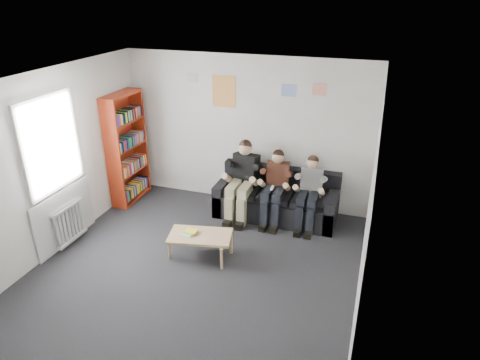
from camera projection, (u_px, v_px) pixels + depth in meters
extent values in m
plane|color=black|center=(191.00, 276.00, 6.03)|extent=(5.00, 5.00, 0.00)
plane|color=white|center=(180.00, 85.00, 4.90)|extent=(5.00, 5.00, 0.00)
plane|color=white|center=(246.00, 132.00, 7.62)|extent=(4.50, 0.00, 4.50)
plane|color=white|center=(48.00, 324.00, 3.31)|extent=(4.50, 0.00, 4.50)
plane|color=white|center=(43.00, 168.00, 6.12)|extent=(0.00, 5.00, 5.00)
plane|color=white|center=(368.00, 218.00, 4.82)|extent=(0.00, 5.00, 5.00)
cube|color=black|center=(276.00, 206.00, 7.52)|extent=(2.09, 0.86, 0.40)
cube|color=black|center=(281.00, 177.00, 7.64)|extent=(2.09, 0.19, 0.41)
cube|color=black|center=(225.00, 194.00, 7.76)|extent=(0.17, 0.86, 0.57)
cube|color=black|center=(332.00, 210.00, 7.21)|extent=(0.17, 0.86, 0.57)
cube|color=black|center=(276.00, 195.00, 7.35)|extent=(1.75, 0.59, 0.10)
cube|color=maroon|center=(127.00, 148.00, 7.81)|extent=(0.31, 0.92, 2.04)
cube|color=tan|center=(200.00, 236.00, 6.34)|extent=(0.92, 0.51, 0.04)
cylinder|color=tan|center=(169.00, 249.00, 6.36)|extent=(0.05, 0.05, 0.33)
cylinder|color=tan|center=(222.00, 259.00, 6.12)|extent=(0.05, 0.05, 0.33)
cylinder|color=tan|center=(182.00, 235.00, 6.71)|extent=(0.05, 0.05, 0.33)
cylinder|color=tan|center=(231.00, 244.00, 6.48)|extent=(0.05, 0.05, 0.33)
cube|color=silver|center=(187.00, 234.00, 6.34)|extent=(0.18, 0.13, 0.01)
cube|color=#5CC546|center=(189.00, 232.00, 6.36)|extent=(0.18, 0.13, 0.01)
cube|color=yellow|center=(191.00, 231.00, 6.37)|extent=(0.18, 0.13, 0.01)
cube|color=black|center=(246.00, 170.00, 7.49)|extent=(0.43, 0.31, 0.61)
sphere|color=tan|center=(245.00, 148.00, 7.28)|extent=(0.24, 0.24, 0.24)
sphere|color=black|center=(245.00, 146.00, 7.28)|extent=(0.23, 0.23, 0.23)
cube|color=gray|center=(240.00, 188.00, 7.30)|extent=(0.39, 0.49, 0.16)
cube|color=gray|center=(235.00, 211.00, 7.24)|extent=(0.36, 0.15, 0.49)
cube|color=black|center=(234.00, 223.00, 7.26)|extent=(0.36, 0.28, 0.11)
cube|color=#53281B|center=(278.00, 176.00, 7.33)|extent=(0.38, 0.28, 0.53)
sphere|color=tan|center=(278.00, 157.00, 7.14)|extent=(0.21, 0.21, 0.21)
sphere|color=black|center=(278.00, 155.00, 7.14)|extent=(0.20, 0.20, 0.20)
cube|color=black|center=(273.00, 193.00, 7.16)|extent=(0.34, 0.43, 0.14)
cube|color=black|center=(270.00, 215.00, 7.12)|extent=(0.32, 0.13, 0.49)
cube|color=black|center=(268.00, 227.00, 7.15)|extent=(0.32, 0.24, 0.09)
cube|color=silver|center=(272.00, 188.00, 7.02)|extent=(0.04, 0.13, 0.04)
cube|color=silver|center=(312.00, 182.00, 7.16)|extent=(0.36, 0.26, 0.51)
sphere|color=tan|center=(313.00, 163.00, 6.98)|extent=(0.20, 0.20, 0.20)
sphere|color=black|center=(313.00, 161.00, 6.98)|extent=(0.19, 0.19, 0.19)
cube|color=black|center=(308.00, 198.00, 7.00)|extent=(0.33, 0.42, 0.14)
cube|color=black|center=(305.00, 220.00, 6.96)|extent=(0.31, 0.13, 0.49)
cube|color=black|center=(303.00, 233.00, 7.00)|extent=(0.31, 0.23, 0.09)
cylinder|color=silver|center=(57.00, 232.00, 6.44)|extent=(0.06, 0.06, 0.60)
cylinder|color=silver|center=(61.00, 229.00, 6.50)|extent=(0.06, 0.06, 0.60)
cylinder|color=silver|center=(64.00, 227.00, 6.57)|extent=(0.06, 0.06, 0.60)
cylinder|color=silver|center=(68.00, 224.00, 6.64)|extent=(0.06, 0.06, 0.60)
cylinder|color=silver|center=(71.00, 222.00, 6.71)|extent=(0.06, 0.06, 0.60)
cylinder|color=silver|center=(74.00, 219.00, 6.78)|extent=(0.06, 0.06, 0.60)
cylinder|color=silver|center=(78.00, 217.00, 6.85)|extent=(0.06, 0.06, 0.60)
cylinder|color=silver|center=(81.00, 215.00, 6.92)|extent=(0.06, 0.06, 0.60)
cube|color=silver|center=(72.00, 238.00, 6.79)|extent=(0.10, 0.64, 0.04)
cube|color=silver|center=(66.00, 207.00, 6.56)|extent=(0.10, 0.64, 0.04)
cube|color=white|center=(50.00, 144.00, 6.16)|extent=(0.02, 1.00, 1.30)
cube|color=silver|center=(41.00, 98.00, 5.87)|extent=(0.05, 1.12, 0.06)
cube|color=silver|center=(59.00, 187.00, 6.44)|extent=(0.05, 1.12, 0.06)
cube|color=silver|center=(65.00, 217.00, 6.66)|extent=(0.03, 1.30, 0.90)
cube|color=#E4BC50|center=(224.00, 91.00, 7.44)|extent=(0.42, 0.01, 0.55)
cube|color=#467BEF|center=(289.00, 90.00, 7.06)|extent=(0.25, 0.01, 0.20)
cube|color=#DE45AA|center=(319.00, 90.00, 6.90)|extent=(0.22, 0.01, 0.18)
cube|color=silver|center=(192.00, 78.00, 7.53)|extent=(0.20, 0.01, 0.14)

